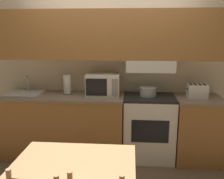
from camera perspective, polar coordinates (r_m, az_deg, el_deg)
The scene contains 11 objects.
ground_plane at distance 4.05m, azimuth -0.11°, elevation -13.02°, with size 16.00×16.00×0.00m, color brown.
wall_back at distance 3.58m, azimuth 0.02°, elevation 8.49°, with size 5.44×0.38×2.55m.
lower_counter_main at distance 3.71m, azimuth -10.90°, elevation -8.06°, with size 1.73×0.60×0.91m.
lower_counter_right_stub at distance 3.71m, azimuth 18.83°, elevation -8.58°, with size 0.63×0.60×0.91m.
stove_range at distance 3.61m, azimuth 8.35°, elevation -8.57°, with size 0.70×0.55×0.91m.
cooking_pot at distance 3.49m, azimuth 8.24°, elevation -0.35°, with size 0.32×0.24×0.13m.
microwave at distance 3.50m, azimuth -1.99°, elevation 1.16°, with size 0.46×0.38×0.30m.
toaster at distance 3.55m, azimuth 18.87°, elevation -0.30°, with size 0.26×0.20×0.18m.
sink_basin at distance 3.76m, azimuth -19.45°, elevation -0.79°, with size 0.50×0.42×0.25m.
paper_towel_roll at distance 3.61m, azimuth -10.20°, elevation 1.14°, with size 0.12×0.12×0.28m.
dining_table at distance 2.21m, azimuth -8.52°, elevation -18.59°, with size 1.00×0.71×0.73m.
Camera 1 is at (0.29, -3.63, 1.77)m, focal length 40.00 mm.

